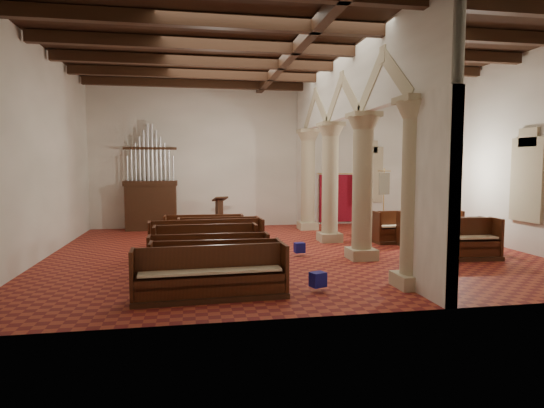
{
  "coord_description": "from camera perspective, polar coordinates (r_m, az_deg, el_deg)",
  "views": [
    {
      "loc": [
        -2.88,
        -13.46,
        2.64
      ],
      "look_at": [
        -0.4,
        0.5,
        1.42
      ],
      "focal_mm": 30.0,
      "sensor_mm": 36.0,
      "label": 1
    }
  ],
  "objects": [
    {
      "name": "window_right_a",
      "position": [
        15.5,
        29.46,
        2.67
      ],
      "size": [
        0.03,
        1.0,
        2.2
      ],
      "primitive_type": "cube",
      "color": "#327157",
      "rests_on": "wall_right"
    },
    {
      "name": "tube_heater_a",
      "position": [
        9.49,
        -3.94,
        -10.23
      ],
      "size": [
        1.15,
        0.36,
        0.11
      ],
      "primitive_type": "cylinder",
      "rotation": [
        0.0,
        1.57,
        -0.22
      ],
      "color": "silver",
      "rests_on": "floor"
    },
    {
      "name": "aisle_pew_2",
      "position": [
        15.84,
        19.21,
        -3.54
      ],
      "size": [
        2.13,
        0.85,
        1.13
      ],
      "rotation": [
        0.0,
        0.0,
        0.05
      ],
      "color": "#321B10",
      "rests_on": "floor"
    },
    {
      "name": "floor",
      "position": [
        14.01,
        1.98,
        -5.93
      ],
      "size": [
        14.0,
        14.0,
        0.0
      ],
      "primitive_type": "plane",
      "color": "#9D3622",
      "rests_on": "ground"
    },
    {
      "name": "aisle_pew_4",
      "position": [
        17.28,
        16.59,
        -2.97
      ],
      "size": [
        1.98,
        0.67,
        0.96
      ],
      "rotation": [
        0.0,
        0.0,
        -0.01
      ],
      "color": "#321B10",
      "rests_on": "floor"
    },
    {
      "name": "nave_pew_5",
      "position": [
        14.41,
        -6.68,
        -4.33
      ],
      "size": [
        2.54,
        0.67,
        0.99
      ],
      "rotation": [
        0.0,
        0.0,
        -0.0
      ],
      "color": "#321B10",
      "rests_on": "floor"
    },
    {
      "name": "wall_front",
      "position": [
        8.0,
        11.12,
        7.41
      ],
      "size": [
        14.0,
        0.02,
        6.0
      ],
      "primitive_type": "cube",
      "color": "white",
      "rests_on": "floor"
    },
    {
      "name": "nave_pew_3",
      "position": [
        12.23,
        -8.29,
        -5.91
      ],
      "size": [
        2.71,
        0.74,
        1.06
      ],
      "rotation": [
        0.0,
        0.0,
        0.01
      ],
      "color": "#321B10",
      "rests_on": "floor"
    },
    {
      "name": "nave_pew_4",
      "position": [
        13.28,
        -8.15,
        -5.06
      ],
      "size": [
        3.32,
        0.92,
        1.05
      ],
      "rotation": [
        0.0,
        0.0,
        0.07
      ],
      "color": "#321B10",
      "rests_on": "floor"
    },
    {
      "name": "ceiling_beams",
      "position": [
        14.12,
        2.05,
        17.94
      ],
      "size": [
        13.8,
        11.8,
        0.3
      ],
      "primitive_type": null,
      "color": "#321B10",
      "rests_on": "wall_back"
    },
    {
      "name": "hymnal_box_a",
      "position": [
        9.67,
        5.78,
        -9.4
      ],
      "size": [
        0.37,
        0.34,
        0.3
      ],
      "primitive_type": "cube",
      "rotation": [
        0.0,
        0.0,
        0.35
      ],
      "color": "navy",
      "rests_on": "floor"
    },
    {
      "name": "nave_pew_0",
      "position": [
        9.15,
        -7.65,
        -9.66
      ],
      "size": [
        3.07,
        0.82,
        1.04
      ],
      "rotation": [
        0.0,
        0.0,
        0.04
      ],
      "color": "#321B10",
      "rests_on": "floor"
    },
    {
      "name": "nave_pew_6",
      "position": [
        15.39,
        -8.51,
        -3.79
      ],
      "size": [
        2.63,
        0.7,
        0.97
      ],
      "rotation": [
        0.0,
        0.0,
        -0.02
      ],
      "color": "#321B10",
      "rests_on": "floor"
    },
    {
      "name": "tube_heater_b",
      "position": [
        10.91,
        -9.88,
        -8.28
      ],
      "size": [
        1.05,
        0.31,
        0.11
      ],
      "primitive_type": "cylinder",
      "rotation": [
        0.0,
        1.57,
        0.2
      ],
      "color": "silver",
      "rests_on": "floor"
    },
    {
      "name": "aisle_pew_0",
      "position": [
        13.83,
        22.78,
        -4.82
      ],
      "size": [
        2.11,
        0.9,
        1.15
      ],
      "rotation": [
        0.0,
        0.0,
        -0.06
      ],
      "color": "#321B10",
      "rests_on": "floor"
    },
    {
      "name": "hymnal_box_c",
      "position": [
        13.25,
        3.47,
        -5.49
      ],
      "size": [
        0.31,
        0.26,
        0.29
      ],
      "primitive_type": "cube",
      "rotation": [
        0.0,
        0.0,
        0.1
      ],
      "color": "#162997",
      "rests_on": "floor"
    },
    {
      "name": "ceiling",
      "position": [
        14.16,
        2.05,
        18.65
      ],
      "size": [
        14.0,
        14.0,
        0.0
      ],
      "primitive_type": "plane",
      "rotation": [
        3.14,
        0.0,
        0.0
      ],
      "color": "black",
      "rests_on": "wall_back"
    },
    {
      "name": "hymnal_box_b",
      "position": [
        11.45,
        -4.13,
        -7.05
      ],
      "size": [
        0.35,
        0.29,
        0.33
      ],
      "primitive_type": "cube",
      "rotation": [
        0.0,
        0.0,
        -0.08
      ],
      "color": "navy",
      "rests_on": "floor"
    },
    {
      "name": "processional_banner",
      "position": [
        19.09,
        13.82,
        -0.69
      ],
      "size": [
        0.55,
        0.7,
        2.5
      ],
      "rotation": [
        0.0,
        0.0,
        0.34
      ],
      "color": "#321B10",
      "rests_on": "floor"
    },
    {
      "name": "lectern",
      "position": [
        18.8,
        -6.63,
        -1.44
      ],
      "size": [
        0.67,
        0.71,
        1.36
      ],
      "rotation": [
        0.0,
        0.0,
        0.4
      ],
      "color": "#3E2713",
      "rests_on": "floor"
    },
    {
      "name": "aisle_pew_1",
      "position": [
        14.78,
        22.09,
        -4.31
      ],
      "size": [
        1.98,
        0.74,
        1.06
      ],
      "rotation": [
        0.0,
        0.0,
        -0.02
      ],
      "color": "#321B10",
      "rests_on": "floor"
    },
    {
      "name": "nave_pew_1",
      "position": [
        10.24,
        -7.04,
        -8.22
      ],
      "size": [
        2.89,
        0.72,
        0.97
      ],
      "rotation": [
        0.0,
        0.0,
        -0.03
      ],
      "color": "#321B10",
      "rests_on": "floor"
    },
    {
      "name": "window_right_b",
      "position": [
        18.76,
        21.67,
        3.25
      ],
      "size": [
        0.03,
        1.0,
        2.2
      ],
      "primitive_type": "cube",
      "color": "#327157",
      "rests_on": "wall_right"
    },
    {
      "name": "dossal_curtain",
      "position": [
        20.45,
        8.13,
        0.76
      ],
      "size": [
        1.8,
        0.07,
        2.17
      ],
      "color": "maroon",
      "rests_on": "floor"
    },
    {
      "name": "aisle_pew_3",
      "position": [
        16.12,
        16.33,
        -3.39
      ],
      "size": [
        2.13,
        0.76,
        1.08
      ],
      "rotation": [
        0.0,
        0.0,
        0.02
      ],
      "color": "#321B10",
      "rests_on": "floor"
    },
    {
      "name": "wall_back",
      "position": [
        19.67,
        -1.67,
        5.99
      ],
      "size": [
        14.0,
        0.02,
        6.0
      ],
      "primitive_type": "cube",
      "color": "white",
      "rests_on": "floor"
    },
    {
      "name": "pipe_organ",
      "position": [
        19.07,
        -14.93,
        0.96
      ],
      "size": [
        2.1,
        0.85,
        4.4
      ],
      "color": "#321B10",
      "rests_on": "floor"
    },
    {
      "name": "nave_pew_2",
      "position": [
        11.25,
        -7.86,
        -7.05
      ],
      "size": [
        2.91,
        0.64,
        0.96
      ],
      "rotation": [
        0.0,
        0.0,
        -0.0
      ],
      "color": "#321B10",
      "rests_on": "floor"
    },
    {
      "name": "arcade",
      "position": [
        14.28,
        9.18,
        8.58
      ],
      "size": [
        0.9,
        11.9,
        6.0
      ],
      "color": "tan",
      "rests_on": "floor"
    },
    {
      "name": "wall_left",
      "position": [
        14.08,
        -27.25,
        5.85
      ],
      "size": [
        0.02,
        12.0,
        6.0
      ],
      "primitive_type": "cube",
      "color": "white",
      "rests_on": "floor"
    },
    {
      "name": "window_back",
      "position": [
        20.98,
        12.01,
        3.63
      ],
      "size": [
        1.0,
        0.03,
        2.2
      ],
      "primitive_type": "cube",
      "color": "#327157",
      "rests_on": "wall_back"
    },
    {
      "name": "wall_right",
      "position": [
        16.7,
        26.34,
        5.66
      ],
      "size": [
        0.02,
        12.0,
        6.0
      ],
      "primitive_type": "cube",
      "color": "white",
      "rests_on": "floor"
    }
  ]
}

